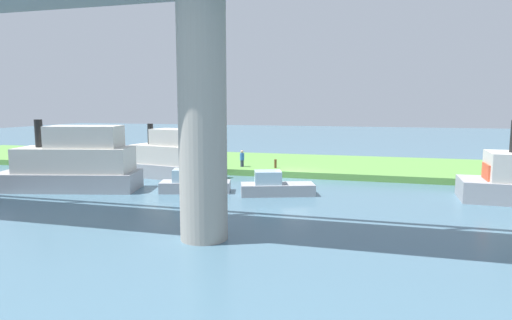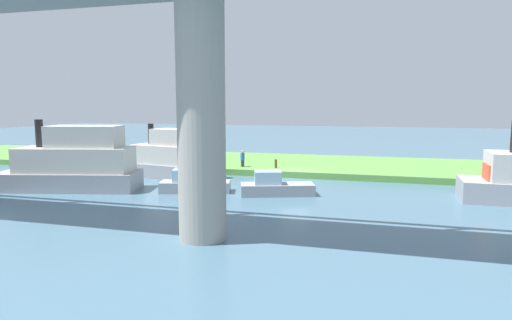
{
  "view_description": "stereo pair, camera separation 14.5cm",
  "coord_description": "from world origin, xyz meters",
  "views": [
    {
      "loc": [
        -5.95,
        32.99,
        5.77
      ],
      "look_at": [
        1.7,
        5.0,
        2.0
      ],
      "focal_mm": 30.54,
      "sensor_mm": 36.0,
      "label": 1
    },
    {
      "loc": [
        -6.09,
        32.95,
        5.77
      ],
      "look_at": [
        1.7,
        5.0,
        2.0
      ],
      "focal_mm": 30.54,
      "sensor_mm": 36.0,
      "label": 2
    }
  ],
  "objects": [
    {
      "name": "ground_plane",
      "position": [
        0.0,
        0.0,
        0.0
      ],
      "size": [
        160.0,
        160.0,
        0.0
      ],
      "primitive_type": "plane",
      "color": "#476B7F"
    },
    {
      "name": "houseboat_blue",
      "position": [
        5.45,
        6.96,
        0.54
      ],
      "size": [
        4.81,
        2.77,
        1.51
      ],
      "color": "#99999E",
      "rests_on": "ground"
    },
    {
      "name": "person_on_bank",
      "position": [
        4.72,
        -1.64,
        1.2
      ],
      "size": [
        0.51,
        0.51,
        1.39
      ],
      "color": "#2D334C",
      "rests_on": "grassy_bank"
    },
    {
      "name": "motorboat_red",
      "position": [
        13.51,
        8.4,
        1.75
      ],
      "size": [
        9.71,
        5.2,
        4.73
      ],
      "color": "#99999E",
      "rests_on": "ground"
    },
    {
      "name": "motorboat_white",
      "position": [
        9.43,
        2.16,
        1.55
      ],
      "size": [
        8.57,
        4.3,
        4.19
      ],
      "color": "#99999E",
      "rests_on": "ground"
    },
    {
      "name": "bridge_pylon",
      "position": [
        0.97,
        16.1,
        5.19
      ],
      "size": [
        2.02,
        2.02,
        10.39
      ],
      "primitive_type": "cylinder",
      "color": "#9E998E",
      "rests_on": "ground"
    },
    {
      "name": "grassy_bank",
      "position": [
        0.0,
        -6.0,
        0.25
      ],
      "size": [
        80.0,
        12.0,
        0.5
      ],
      "primitive_type": "cube",
      "color": "#5B9342",
      "rests_on": "ground"
    },
    {
      "name": "riverboat_paddlewheel",
      "position": [
        0.04,
        6.45,
        0.55
      ],
      "size": [
        4.91,
        3.03,
        1.54
      ],
      "color": "#99999E",
      "rests_on": "ground"
    },
    {
      "name": "mooring_post",
      "position": [
        1.85,
        -1.62,
        0.86
      ],
      "size": [
        0.2,
        0.2,
        0.72
      ],
      "primitive_type": "cylinder",
      "color": "brown",
      "rests_on": "grassy_bank"
    }
  ]
}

